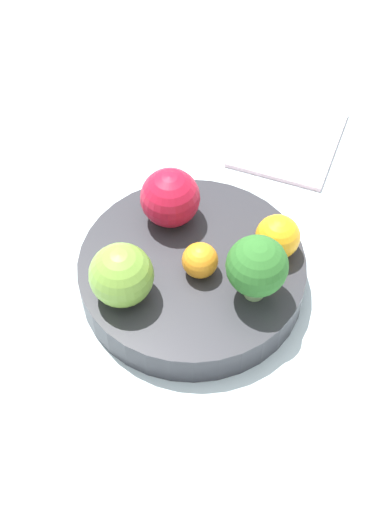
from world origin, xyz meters
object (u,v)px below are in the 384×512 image
Objects in this scene: broccoli at (257,266)px; napkin at (288,139)px; orange_front at (200,260)px; bowl at (192,273)px; apple_green at (170,198)px; apple_red at (121,275)px; orange_back at (278,237)px.

broccoli reaches higher than napkin.
bowl is at bearing -23.73° from orange_front.
bowl is 0.08m from apple_green.
bowl is 6.42× the size of orange_front.
napkin is at bearing -85.82° from bowl.
apple_red reaches higher than bowl.
broccoli is 0.45× the size of napkin.
orange_front is (-0.05, -0.06, -0.01)m from apple_red.
apple_red reaches higher than orange_back.
bowl is 1.40× the size of napkin.
bowl is at bearing 143.38° from apple_green.
apple_red is 0.38× the size of napkin.
orange_back is (-0.05, -0.06, 0.00)m from orange_front.
orange_front is at bearing 6.19° from broccoli.
bowl is at bearing 42.20° from orange_back.
apple_green is at bearing -81.31° from apple_red.
apple_green is 1.37× the size of orange_back.
apple_red is 1.72× the size of orange_front.
bowl is 0.10m from orange_back.
broccoli is 0.06m from orange_back.
orange_front is at bearing 51.32° from orange_back.
apple_green is (0.12, -0.04, -0.01)m from broccoli.
apple_green is (0.02, -0.11, 0.00)m from apple_red.
orange_front is at bearing 96.98° from napkin.
apple_green is at bearing -34.27° from orange_front.
napkin is (-0.02, -0.32, -0.07)m from apple_red.
orange_back is at bearing 113.30° from napkin.
orange_front is 0.27m from napkin.
broccoli reaches higher than apple_green.
orange_front reaches higher than napkin.
orange_front is at bearing 145.73° from apple_green.
orange_back reaches higher than napkin.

